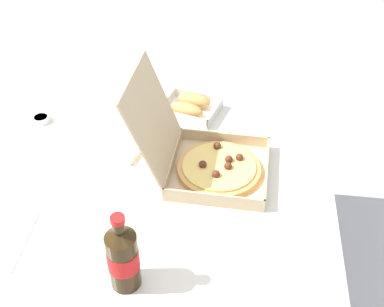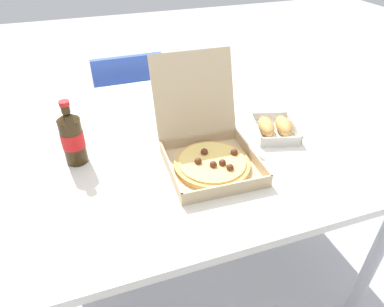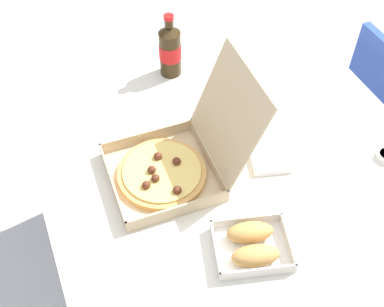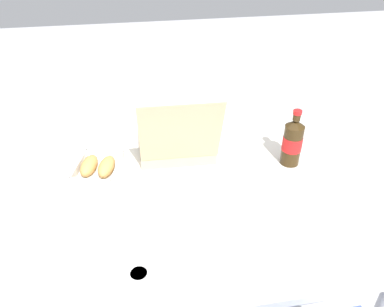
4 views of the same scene
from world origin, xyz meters
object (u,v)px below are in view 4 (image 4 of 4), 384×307
cola_bottle (292,142)px  napkin_pile (170,195)px  paper_menu (308,232)px  dipping_sauce_cup (139,275)px  bread_side_box (98,167)px  pizza_box_open (176,142)px

cola_bottle → napkin_pile: bearing=14.3°
paper_menu → dipping_sauce_cup: (0.52, 0.08, 0.01)m
bread_side_box → napkin_pile: 0.30m
cola_bottle → napkin_pile: cola_bottle is taller
bread_side_box → cola_bottle: size_ratio=1.00×
pizza_box_open → napkin_pile: size_ratio=3.63×
bread_side_box → paper_menu: bearing=146.6°
dipping_sauce_cup → cola_bottle: bearing=-143.8°
pizza_box_open → paper_menu: 0.61m
bread_side_box → cola_bottle: cola_bottle is taller
cola_bottle → napkin_pile: (0.48, 0.12, -0.08)m
pizza_box_open → bread_side_box: 0.32m
cola_bottle → paper_menu: size_ratio=1.07×
pizza_box_open → paper_menu: bearing=123.1°
paper_menu → napkin_pile: (0.39, -0.24, 0.01)m
paper_menu → dipping_sauce_cup: size_ratio=3.75×
paper_menu → napkin_pile: bearing=-32.9°
napkin_pile → paper_menu: bearing=149.0°
bread_side_box → dipping_sauce_cup: size_ratio=3.98×
paper_menu → napkin_pile: 0.46m
napkin_pile → cola_bottle: bearing=-165.7°
pizza_box_open → paper_menu: (-0.33, 0.51, -0.04)m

